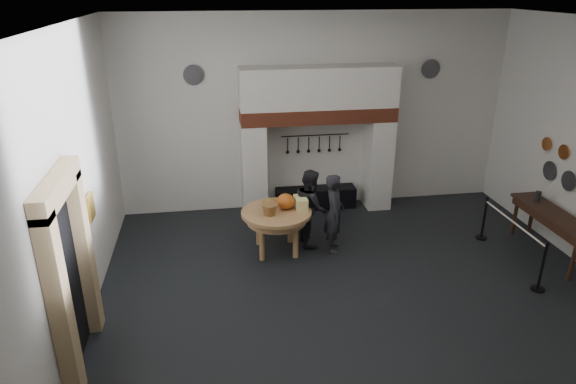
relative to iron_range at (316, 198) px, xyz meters
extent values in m
cube|color=black|center=(0.00, -3.72, -0.25)|extent=(9.00, 8.00, 0.02)
cube|color=silver|center=(0.00, -3.72, 4.25)|extent=(9.00, 8.00, 0.02)
cube|color=silver|center=(0.00, 0.28, 2.00)|extent=(9.00, 0.02, 4.50)
cube|color=silver|center=(0.00, -7.72, 2.00)|extent=(9.00, 0.02, 4.50)
cube|color=silver|center=(-4.50, -3.72, 2.00)|extent=(0.02, 8.00, 4.50)
cube|color=silver|center=(-1.48, -0.07, 0.82)|extent=(0.55, 0.70, 2.15)
cube|color=silver|center=(1.48, -0.07, 0.82)|extent=(0.55, 0.70, 2.15)
cube|color=#9E442B|center=(0.00, -0.07, 2.06)|extent=(3.50, 0.72, 0.32)
cube|color=silver|center=(0.00, -0.07, 2.67)|extent=(3.50, 0.70, 0.90)
cube|color=black|center=(0.00, 0.00, 0.00)|extent=(1.90, 0.45, 0.50)
cylinder|color=black|center=(0.00, 0.20, 1.50)|extent=(1.60, 0.02, 0.02)
cube|color=black|center=(-4.47, -4.72, 1.00)|extent=(0.04, 1.10, 2.50)
cube|color=tan|center=(-4.38, -5.42, 1.05)|extent=(0.22, 0.30, 2.60)
cube|color=tan|center=(-4.38, -4.02, 1.05)|extent=(0.22, 0.30, 2.60)
cube|color=tan|center=(-4.38, -4.72, 2.40)|extent=(0.22, 1.70, 0.30)
cube|color=gold|center=(-4.45, -2.92, 1.35)|extent=(0.05, 0.34, 0.44)
cylinder|color=tan|center=(-1.22, -1.99, 0.59)|extent=(1.49, 1.49, 0.07)
ellipsoid|color=#C64E1C|center=(-1.02, -1.89, 0.78)|extent=(0.36, 0.36, 0.31)
cube|color=#F8EB94|center=(-0.72, -2.04, 0.74)|extent=(0.22, 0.22, 0.24)
cube|color=#FFF698|center=(-0.74, -1.74, 0.72)|extent=(0.18, 0.18, 0.20)
cone|color=olive|center=(-1.37, -2.14, 0.73)|extent=(0.34, 0.34, 0.22)
ellipsoid|color=#A6823B|center=(-1.32, -1.64, 0.69)|extent=(0.31, 0.18, 0.13)
imported|color=black|center=(-0.08, -2.13, 0.56)|extent=(0.49, 0.66, 1.63)
imported|color=black|center=(-0.48, -1.73, 0.55)|extent=(0.65, 0.81, 1.60)
cube|color=#381F14|center=(4.10, -3.00, 0.62)|extent=(0.55, 2.20, 0.06)
cylinder|color=#45464A|center=(4.10, -2.40, 0.76)|extent=(0.12, 0.12, 0.22)
cylinder|color=#C6662D|center=(4.46, -2.42, 1.70)|extent=(0.03, 0.30, 0.30)
cylinder|color=#C6662D|center=(4.46, -1.87, 1.70)|extent=(0.03, 0.28, 0.28)
cylinder|color=#4C4C51|center=(4.46, -2.72, 1.20)|extent=(0.03, 0.40, 0.40)
cylinder|color=#4C4C51|center=(4.46, -2.12, 1.20)|extent=(0.03, 0.40, 0.40)
cylinder|color=#4C4C51|center=(-2.70, 0.24, 2.95)|extent=(0.44, 0.03, 0.44)
cylinder|color=#4C4C51|center=(2.70, 0.24, 2.95)|extent=(0.44, 0.03, 0.44)
cylinder|color=black|center=(3.16, -4.14, 0.20)|extent=(0.05, 0.05, 0.90)
cylinder|color=black|center=(3.16, -2.14, 0.20)|extent=(0.05, 0.05, 0.90)
cylinder|color=silver|center=(3.16, -3.14, 0.60)|extent=(0.04, 2.00, 0.04)
camera|label=1|loc=(-2.42, -11.11, 4.80)|focal=32.00mm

